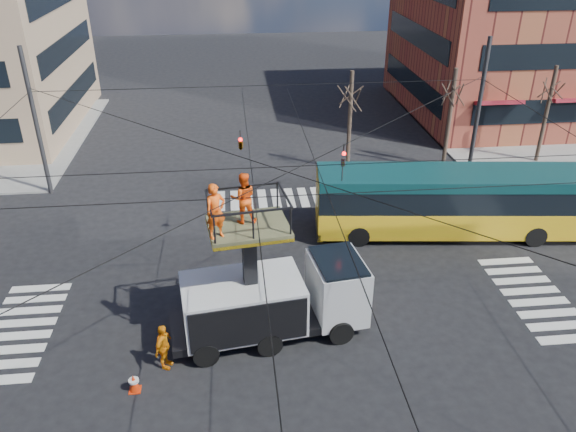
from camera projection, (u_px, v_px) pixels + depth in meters
The scene contains 13 objects.
ground at pixel (288, 312), 21.73m from camera, with size 120.00×120.00×0.00m, color black.
sidewalk_ne at pixel (537, 121), 42.06m from camera, with size 18.00×18.00×0.12m, color slate.
crosswalks at pixel (288, 312), 21.73m from camera, with size 22.40×22.40×0.02m, color silver, non-canonical shape.
building_ne at pixel (550, 18), 41.51m from camera, with size 20.06×16.06×14.00m.
overhead_network at pixel (285, 209), 20.07m from camera, with size 24.24×24.24×8.00m.
tree_a at pixel (351, 95), 31.88m from camera, with size 2.00×2.00×6.00m.
tree_b at pixel (453, 92), 32.42m from camera, with size 2.00×2.00×6.00m.
tree_c at pixel (552, 89), 32.97m from camera, with size 2.00×2.00×6.00m.
utility_truck at pixel (273, 285), 19.76m from camera, with size 7.25×3.40×6.42m.
city_bus at pixel (451, 201), 26.40m from camera, with size 12.83×3.91×3.20m.
traffic_cone at pixel (134, 383), 17.98m from camera, with size 0.36×0.36×0.65m, color #F8330A.
worker_ground at pixel (164, 347), 18.69m from camera, with size 1.01×0.42×1.72m, color orange.
flagger at pixel (363, 287), 21.83m from camera, with size 1.03×0.59×1.59m, color #D8450D.
Camera 1 is at (-1.81, -17.35, 13.49)m, focal length 35.00 mm.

